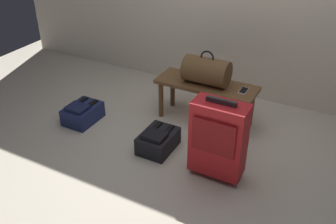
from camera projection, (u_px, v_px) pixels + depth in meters
ground_plane at (172, 166)px, 3.25m from camera, size 6.60×6.60×0.00m
bench at (206, 89)px, 3.70m from camera, size 1.00×0.36×0.43m
duffel_bag_brown at (206, 71)px, 3.60m from camera, size 0.44×0.26×0.34m
cell_phone at (244, 91)px, 3.52m from camera, size 0.07×0.14×0.01m
suitcase_upright_red at (218, 138)px, 2.96m from camera, size 0.44×0.24×0.72m
backpack_navy at (83, 113)px, 3.83m from camera, size 0.28×0.38×0.21m
backpack_dark at (158, 140)px, 3.41m from camera, size 0.28×0.38×0.21m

